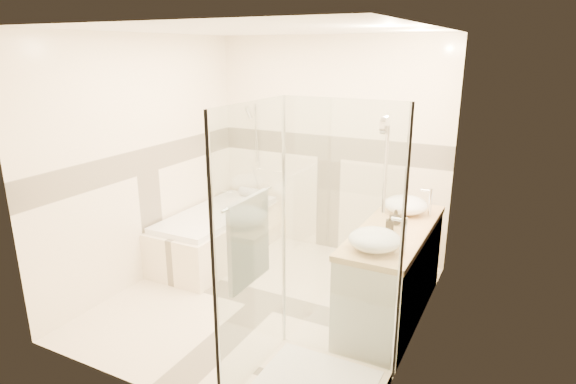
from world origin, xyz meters
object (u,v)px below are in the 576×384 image
at_px(vessel_sink_far, 375,240).
at_px(amenity_bottle_b, 396,217).
at_px(vanity, 392,272).
at_px(amenity_bottle_a, 390,223).
at_px(vessel_sink_near, 406,205).
at_px(bathtub, 218,232).
at_px(shower_enclosure, 302,326).

height_order(vessel_sink_far, amenity_bottle_b, vessel_sink_far).
relative_size(vanity, vessel_sink_far, 3.95).
bearing_deg(amenity_bottle_a, vessel_sink_near, 90.00).
bearing_deg(vessel_sink_near, amenity_bottle_a, -90.00).
bearing_deg(vessel_sink_far, amenity_bottle_b, 90.00).
height_order(vessel_sink_near, vessel_sink_far, same).
bearing_deg(vanity, amenity_bottle_a, -100.50).
distance_m(vanity, vessel_sink_near, 0.67).
xyz_separation_m(vessel_sink_near, amenity_bottle_a, (0.00, -0.54, -0.01)).
xyz_separation_m(bathtub, amenity_bottle_a, (2.13, -0.46, 0.62)).
bearing_deg(amenity_bottle_a, vessel_sink_far, -90.00).
bearing_deg(vessel_sink_far, bathtub, 157.42).
bearing_deg(vessel_sink_near, shower_enclosure, -99.10).
height_order(shower_enclosure, amenity_bottle_a, shower_enclosure).
height_order(vessel_sink_far, amenity_bottle_a, vessel_sink_far).
relative_size(vessel_sink_near, amenity_bottle_b, 3.00).
bearing_deg(bathtub, shower_enclosure, -41.10).
height_order(vessel_sink_near, amenity_bottle_b, vessel_sink_near).
distance_m(vanity, shower_enclosure, 1.31).
height_order(bathtub, shower_enclosure, shower_enclosure).
relative_size(vanity, amenity_bottle_a, 10.75).
height_order(bathtub, vessel_sink_far, vessel_sink_far).
bearing_deg(amenity_bottle_a, bathtub, 167.87).
height_order(shower_enclosure, vessel_sink_far, shower_enclosure).
distance_m(bathtub, amenity_bottle_a, 2.26).
height_order(bathtub, amenity_bottle_b, amenity_bottle_b).
xyz_separation_m(vanity, vessel_sink_far, (-0.02, -0.54, 0.51)).
xyz_separation_m(vessel_sink_near, amenity_bottle_b, (0.00, -0.35, -0.01)).
xyz_separation_m(shower_enclosure, vessel_sink_far, (0.27, 0.73, 0.43)).
bearing_deg(vanity, shower_enclosure, -102.97).
relative_size(amenity_bottle_a, amenity_bottle_b, 1.10).
relative_size(bathtub, vessel_sink_near, 4.15).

